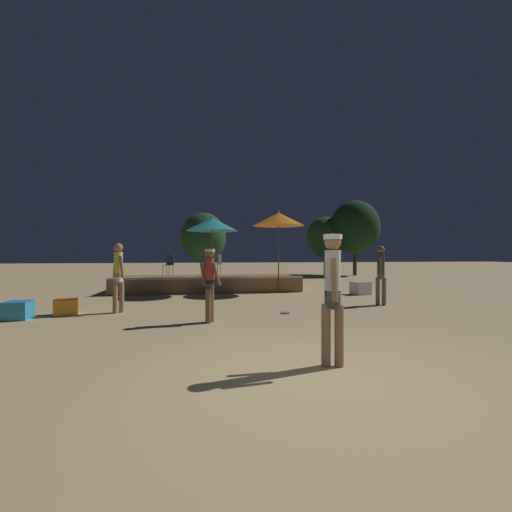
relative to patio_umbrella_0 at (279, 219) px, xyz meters
name	(u,v)px	position (x,y,z in m)	size (l,w,h in m)	color
ground_plane	(318,378)	(-1.74, -9.41, -2.99)	(120.00, 120.00, 0.00)	tan
wooden_deck	(208,283)	(-2.79, 1.61, -2.70)	(7.68, 3.13, 0.67)	olive
patio_umbrella_0	(279,219)	(0.00, 0.00, 0.00)	(2.08, 2.08, 3.34)	brown
patio_umbrella_1	(212,224)	(-2.69, -0.05, -0.26)	(2.02, 2.02, 3.08)	brown
cube_seat_0	(18,310)	(-7.52, -4.46, -2.77)	(0.55, 0.55, 0.44)	#2D9EDB
cube_seat_1	(360,288)	(3.04, -1.05, -2.75)	(0.70, 0.70, 0.49)	white
cube_seat_2	(66,307)	(-6.60, -3.99, -2.78)	(0.66, 0.66, 0.42)	orange
person_0	(333,289)	(-1.39, -9.00, -1.92)	(0.31, 0.54, 1.86)	#997051
person_1	(381,272)	(2.32, -3.82, -1.98)	(0.36, 0.48, 1.83)	#72664C
person_2	(118,274)	(-5.34, -3.88, -1.95)	(0.42, 0.47, 1.87)	#997051
person_3	(210,281)	(-2.97, -5.61, -2.04)	(0.51, 0.31, 1.70)	brown
bistro_chair_0	(218,262)	(-2.32, 2.18, -1.78)	(0.47, 0.46, 0.90)	#47474C
bistro_chair_1	(206,263)	(-2.88, 1.15, -1.78)	(0.47, 0.47, 0.90)	#47474C
bistro_chair_2	(169,263)	(-4.43, 1.33, -1.78)	(0.46, 0.46, 0.90)	#1E4C47
frisbee_disc	(285,313)	(-0.95, -4.76, -2.97)	(0.25, 0.25, 0.03)	#E54C99
background_tree_0	(326,238)	(6.50, 11.54, -0.15)	(2.93, 2.93, 4.47)	#3D2B1C
background_tree_1	(203,238)	(-2.88, 8.50, -0.36)	(2.87, 2.87, 4.22)	#3D2B1C
background_tree_2	(355,227)	(8.30, 10.27, 0.58)	(3.62, 3.62, 5.57)	#3D2B1C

